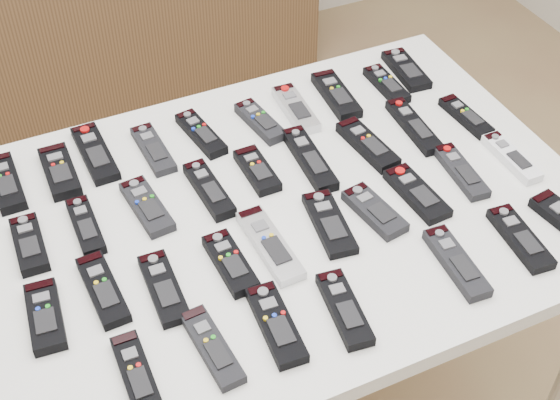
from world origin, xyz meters
name	(u,v)px	position (x,y,z in m)	size (l,w,h in m)	color
table	(280,227)	(0.03, 0.14, 0.72)	(1.25, 0.88, 0.78)	white
sideboard	(137,9)	(0.18, 1.78, 0.35)	(1.38, 0.38, 0.69)	#462F1C
remote_0	(6,183)	(-0.46, 0.43, 0.79)	(0.05, 0.17, 0.02)	black
remote_1	(60,171)	(-0.35, 0.42, 0.79)	(0.06, 0.16, 0.02)	black
remote_2	(95,153)	(-0.27, 0.45, 0.79)	(0.06, 0.20, 0.02)	black
remote_3	(153,149)	(-0.15, 0.41, 0.79)	(0.05, 0.17, 0.02)	black
remote_4	(201,134)	(-0.04, 0.42, 0.79)	(0.05, 0.17, 0.02)	black
remote_5	(260,122)	(0.10, 0.40, 0.79)	(0.05, 0.15, 0.02)	black
remote_6	(296,109)	(0.20, 0.41, 0.79)	(0.05, 0.17, 0.02)	#B7B7BC
remote_7	(336,95)	(0.31, 0.42, 0.79)	(0.06, 0.18, 0.02)	black
remote_8	(387,85)	(0.44, 0.41, 0.79)	(0.05, 0.15, 0.02)	black
remote_9	(406,70)	(0.52, 0.44, 0.79)	(0.06, 0.17, 0.02)	black
remote_10	(29,244)	(-0.46, 0.24, 0.79)	(0.05, 0.15, 0.02)	black
remote_11	(86,226)	(-0.35, 0.24, 0.79)	(0.05, 0.16, 0.02)	black
remote_12	(147,206)	(-0.22, 0.25, 0.79)	(0.05, 0.17, 0.02)	black
remote_13	(209,190)	(-0.09, 0.24, 0.79)	(0.05, 0.17, 0.02)	black
remote_14	(257,170)	(0.03, 0.25, 0.79)	(0.05, 0.14, 0.02)	black
remote_15	(310,159)	(0.15, 0.24, 0.79)	(0.05, 0.21, 0.02)	black
remote_16	(368,145)	(0.28, 0.23, 0.79)	(0.05, 0.18, 0.02)	black
remote_17	(414,126)	(0.41, 0.24, 0.79)	(0.05, 0.19, 0.02)	black
remote_18	(466,116)	(0.54, 0.22, 0.79)	(0.04, 0.16, 0.02)	black
remote_19	(45,316)	(-0.47, 0.05, 0.79)	(0.06, 0.15, 0.02)	black
remote_20	(103,289)	(-0.36, 0.07, 0.79)	(0.05, 0.17, 0.02)	black
remote_21	(164,288)	(-0.26, 0.03, 0.79)	(0.05, 0.17, 0.02)	black
remote_22	(230,263)	(-0.12, 0.03, 0.79)	(0.05, 0.16, 0.02)	black
remote_23	(270,245)	(-0.04, 0.04, 0.79)	(0.05, 0.20, 0.02)	#B7B7BC
remote_24	(329,223)	(0.10, 0.05, 0.79)	(0.06, 0.17, 0.02)	black
remote_25	(375,211)	(0.19, 0.04, 0.79)	(0.06, 0.15, 0.02)	black
remote_26	(417,193)	(0.30, 0.05, 0.79)	(0.06, 0.17, 0.02)	black
remote_27	(461,172)	(0.42, 0.07, 0.79)	(0.05, 0.17, 0.02)	black
remote_28	(512,158)	(0.55, 0.06, 0.79)	(0.04, 0.16, 0.02)	silver
remote_29	(137,375)	(-0.36, -0.13, 0.79)	(0.05, 0.17, 0.02)	black
remote_30	(212,347)	(-0.22, -0.13, 0.79)	(0.05, 0.17, 0.02)	black
remote_31	(276,324)	(-0.11, -0.14, 0.79)	(0.06, 0.18, 0.02)	black
remote_32	(344,309)	(0.02, -0.16, 0.79)	(0.05, 0.17, 0.02)	black
remote_33	(456,263)	(0.26, -0.15, 0.79)	(0.05, 0.18, 0.02)	black
remote_34	(520,238)	(0.41, -0.15, 0.79)	(0.05, 0.17, 0.02)	black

